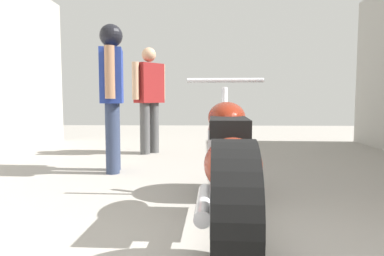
{
  "coord_description": "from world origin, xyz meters",
  "views": [
    {
      "loc": [
        -0.08,
        -0.57,
        0.88
      ],
      "look_at": [
        -0.2,
        3.1,
        0.56
      ],
      "focal_mm": 32.75,
      "sensor_mm": 36.0,
      "label": 1
    }
  ],
  "objects": [
    {
      "name": "mechanic_in_blue",
      "position": [
        -0.93,
        4.94,
        0.94
      ],
      "size": [
        0.5,
        0.59,
        1.66
      ],
      "color": "#4C4C4C",
      "rests_on": "ground_plane"
    },
    {
      "name": "ground_plane",
      "position": [
        0.0,
        3.12,
        0.0
      ],
      "size": [
        14.97,
        14.97,
        0.0
      ],
      "primitive_type": "plane",
      "color": "gray"
    },
    {
      "name": "motorcycle_maroon_cruiser",
      "position": [
        0.08,
        1.78,
        0.45
      ],
      "size": [
        0.67,
        2.26,
        1.05
      ],
      "color": "black",
      "rests_on": "ground_plane"
    },
    {
      "name": "mechanic_with_helmet",
      "position": [
        -1.15,
        3.53,
        1.04
      ],
      "size": [
        0.32,
        0.69,
        1.73
      ],
      "color": "#2D3851",
      "rests_on": "ground_plane"
    }
  ]
}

